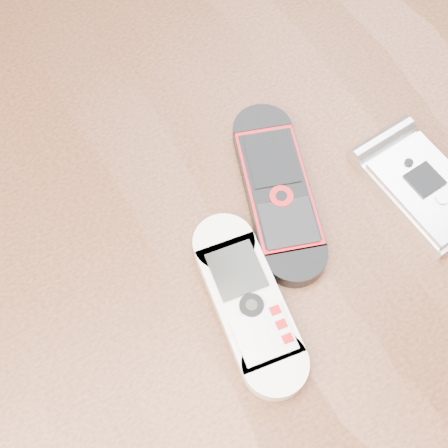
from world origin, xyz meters
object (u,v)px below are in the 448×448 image
at_px(motorola_razr, 425,187).
at_px(table, 219,281).
at_px(nokia_white, 248,302).
at_px(nokia_black_red, 278,190).

bearing_deg(motorola_razr, table, 158.21).
bearing_deg(table, motorola_razr, -18.03).
distance_m(nokia_white, nokia_black_red, 0.09).
bearing_deg(nokia_white, nokia_black_red, 53.80).
bearing_deg(motorola_razr, nokia_black_red, 147.02).
height_order(table, motorola_razr, motorola_razr).
bearing_deg(table, nokia_black_red, 5.14).
relative_size(nokia_white, motorola_razr, 1.26).
xyz_separation_m(nokia_white, nokia_black_red, (0.07, 0.07, -0.00)).
bearing_deg(nokia_black_red, table, -155.45).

